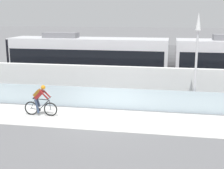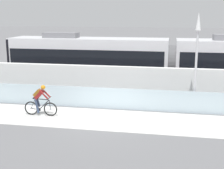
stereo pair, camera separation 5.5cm
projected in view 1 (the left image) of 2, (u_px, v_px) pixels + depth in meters
name	position (u px, v px, depth m)	size (l,w,h in m)	color
ground_plane	(104.00, 119.00, 15.91)	(200.00, 200.00, 0.00)	slate
bike_path_deck	(104.00, 119.00, 15.91)	(32.00, 3.20, 0.01)	silver
glass_parapet	(111.00, 98.00, 17.55)	(32.00, 0.05, 1.17)	silver
concrete_barrier_wall	(117.00, 83.00, 19.18)	(32.00, 0.36, 2.07)	white
tram_rail_near	(123.00, 90.00, 21.79)	(32.00, 0.08, 0.01)	#595654
tram_rail_far	(126.00, 86.00, 23.17)	(32.00, 0.08, 0.01)	#595654
tram	(171.00, 63.00, 21.50)	(22.56, 2.54, 3.81)	silver
cyclist_on_bike	(40.00, 101.00, 16.32)	(1.77, 0.58, 1.61)	black
lamp_post_antenna	(197.00, 50.00, 16.46)	(0.28, 0.28, 5.20)	gray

